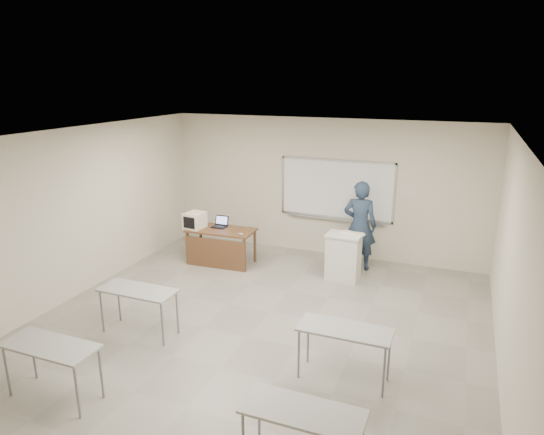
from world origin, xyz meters
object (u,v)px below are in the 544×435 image
at_px(mouse, 241,234).
at_px(presenter, 360,225).
at_px(whiteboard, 337,190).
at_px(crt_monitor, 195,220).
at_px(laptop, 220,224).
at_px(instructor_desk, 219,240).
at_px(keyboard, 353,233).
at_px(podium, 343,257).

relative_size(mouse, presenter, 0.06).
relative_size(whiteboard, crt_monitor, 5.92).
distance_m(laptop, mouse, 0.74).
relative_size(instructor_desk, laptop, 4.65).
distance_m(instructor_desk, presenter, 2.92).
distance_m(whiteboard, instructor_desk, 2.74).
xyz_separation_m(instructor_desk, presenter, (2.76, 0.89, 0.38)).
bearing_deg(whiteboard, mouse, -134.67).
bearing_deg(keyboard, whiteboard, 136.78).
relative_size(instructor_desk, crt_monitor, 3.36).
relative_size(crt_monitor, mouse, 3.98).
bearing_deg(presenter, instructor_desk, 15.92).
height_order(laptop, mouse, laptop).
height_order(whiteboard, crt_monitor, whiteboard).
distance_m(whiteboard, crt_monitor, 3.09).
xyz_separation_m(podium, laptop, (-2.70, 0.04, 0.34)).
relative_size(laptop, keyboard, 0.65).
relative_size(crt_monitor, presenter, 0.23).
distance_m(whiteboard, keyboard, 1.45).
xyz_separation_m(crt_monitor, keyboard, (3.30, 0.32, 0.02)).
relative_size(whiteboard, presenter, 1.34).
relative_size(whiteboard, mouse, 23.54).
height_order(instructor_desk, keyboard, keyboard).
distance_m(laptop, keyboard, 2.85).
height_order(podium, mouse, podium).
bearing_deg(mouse, crt_monitor, 173.94).
height_order(laptop, presenter, presenter).
height_order(podium, laptop, laptop).
height_order(crt_monitor, mouse, crt_monitor).
xyz_separation_m(podium, mouse, (-2.05, -0.31, 0.31)).
bearing_deg(crt_monitor, podium, 9.77).
bearing_deg(crt_monitor, laptop, 37.13).
height_order(whiteboard, presenter, whiteboard).
bearing_deg(podium, whiteboard, 112.98).
distance_m(podium, mouse, 2.10).
relative_size(instructor_desk, podium, 1.53).
bearing_deg(whiteboard, laptop, -151.10).
bearing_deg(instructor_desk, mouse, -11.82).
distance_m(whiteboard, laptop, 2.60).
relative_size(mouse, keyboard, 0.23).
bearing_deg(laptop, podium, -1.17).
bearing_deg(keyboard, mouse, -152.04).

